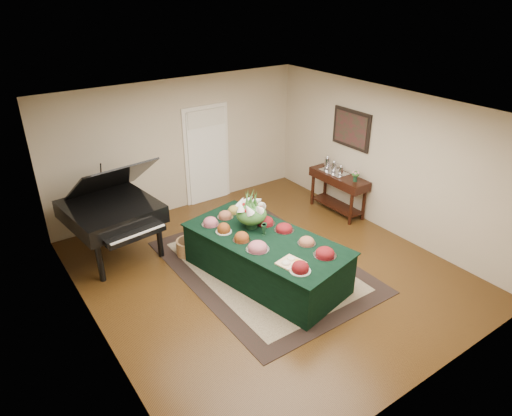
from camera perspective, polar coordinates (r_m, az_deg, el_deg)
ground at (r=7.72m, az=1.29°, el=-7.81°), size 6.00×6.00×0.00m
area_rug at (r=7.82m, az=0.86°, el=-7.23°), size 2.62×3.66×0.01m
kitchen_doorway at (r=9.79m, az=-6.13°, el=6.51°), size 1.05×0.07×2.10m
buffet_table at (r=7.37m, az=1.19°, el=-6.19°), size 1.80×2.88×0.74m
food_platters at (r=7.21m, az=0.70°, el=-3.12°), size 1.22×2.34×0.12m
cutting_board at (r=6.56m, az=4.27°, el=-6.65°), size 0.40×0.40×0.10m
green_goblets at (r=7.23m, az=1.03°, el=-2.65°), size 0.12×0.12×0.18m
floral_centerpiece at (r=7.34m, az=-0.59°, el=-0.29°), size 0.52×0.52×0.52m
grand_piano at (r=8.11m, az=-17.59°, el=-0.31°), size 1.63×1.83×1.72m
wicker_basket at (r=8.17m, az=-8.38°, el=-4.86°), size 0.44×0.44×0.28m
mahogany_sideboard at (r=9.47m, az=10.28°, el=3.09°), size 0.45×1.34×0.84m
tea_service at (r=9.48m, az=9.65°, el=5.15°), size 0.34×0.58×0.30m
pink_bouquet at (r=9.08m, az=12.34°, el=4.12°), size 0.17×0.17×0.22m
wall_painting at (r=9.25m, az=11.83°, el=9.65°), size 0.05×0.95×0.75m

